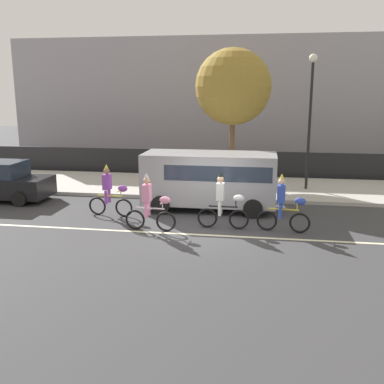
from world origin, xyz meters
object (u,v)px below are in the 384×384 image
object	(u,v)px
parade_cyclist_pink	(150,206)
parade_cyclist_zebra	(224,204)
street_lamp_post	(311,102)
parade_cyclist_cobalt	(284,207)
parked_van_grey	(211,177)
parade_cyclist_purple	(110,193)
parked_car_black	(0,182)

from	to	relation	value
parade_cyclist_pink	parade_cyclist_zebra	world-z (taller)	same
parade_cyclist_pink	street_lamp_post	size ratio (longest dim) A/B	0.33
parade_cyclist_cobalt	street_lamp_post	world-z (taller)	street_lamp_post
parade_cyclist_zebra	parked_van_grey	world-z (taller)	parked_van_grey
parade_cyclist_pink	street_lamp_post	bearing A→B (deg)	50.42
parade_cyclist_purple	parade_cyclist_zebra	xyz separation A→B (m)	(4.20, -0.89, 0.00)
parade_cyclist_zebra	parked_car_black	size ratio (longest dim) A/B	0.47
parade_cyclist_purple	parade_cyclist_pink	xyz separation A→B (m)	(1.88, -1.49, 0.00)
parade_cyclist_cobalt	parked_car_black	bearing A→B (deg)	167.55
parade_cyclist_zebra	street_lamp_post	xyz separation A→B (m)	(3.19, 6.08, 3.15)
parade_cyclist_pink	parade_cyclist_cobalt	bearing A→B (deg)	7.27
parked_car_black	parade_cyclist_pink	bearing A→B (deg)	-23.17
parade_cyclist_zebra	parked_car_black	distance (m)	9.86
parade_cyclist_zebra	parade_cyclist_cobalt	size ratio (longest dim) A/B	1.00
street_lamp_post	parade_cyclist_pink	bearing A→B (deg)	-129.58
parade_cyclist_cobalt	parked_van_grey	xyz separation A→B (m)	(-2.65, 2.45, 0.44)
parked_van_grey	street_lamp_post	distance (m)	6.00
parade_cyclist_zebra	parade_cyclist_pink	bearing A→B (deg)	-165.58
parade_cyclist_zebra	street_lamp_post	distance (m)	7.55
parade_cyclist_cobalt	parked_van_grey	bearing A→B (deg)	137.29
parade_cyclist_zebra	parked_van_grey	distance (m)	2.53
parked_car_black	parade_cyclist_purple	bearing A→B (deg)	-16.67
parked_car_black	street_lamp_post	size ratio (longest dim) A/B	0.70
parade_cyclist_purple	parked_van_grey	size ratio (longest dim) A/B	0.38
parade_cyclist_purple	parade_cyclist_zebra	size ratio (longest dim) A/B	1.00
parked_van_grey	parked_car_black	bearing A→B (deg)	179.39
parade_cyclist_purple	parked_car_black	size ratio (longest dim) A/B	0.47
parade_cyclist_purple	parked_van_grey	world-z (taller)	parked_van_grey
parade_cyclist_cobalt	parade_cyclist_zebra	bearing A→B (deg)	178.50
parade_cyclist_pink	parked_car_black	world-z (taller)	parade_cyclist_pink
parked_car_black	street_lamp_post	xyz separation A→B (m)	(12.73, 3.59, 3.21)
parade_cyclist_purple	parked_car_black	bearing A→B (deg)	163.33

